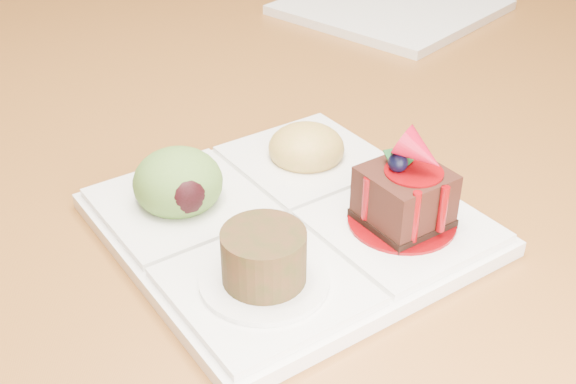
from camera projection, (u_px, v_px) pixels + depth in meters
name	position (u px, v px, depth m)	size (l,w,h in m)	color
dining_table	(216.00, 67.00, 0.99)	(1.00, 1.80, 0.75)	brown
sampler_plate	(283.00, 208.00, 0.55)	(0.29, 0.29, 0.10)	white
second_plate	(391.00, 7.00, 0.98)	(0.25, 0.25, 0.01)	white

